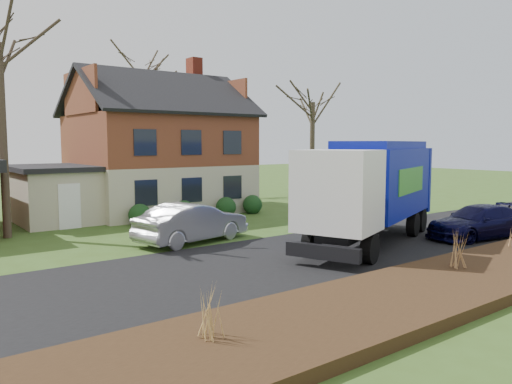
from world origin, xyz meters
TOP-DOWN VIEW (x-y plane):
  - ground at (0.00, 0.00)m, footprint 120.00×120.00m
  - road at (0.00, 0.00)m, footprint 80.00×7.00m
  - mulch_verge at (0.00, -5.30)m, footprint 80.00×3.50m
  - main_house at (1.49, 13.91)m, footprint 12.95×8.95m
  - garbage_truck at (4.41, 0.11)m, footprint 9.70×5.83m
  - silver_sedan at (-1.24, 4.55)m, footprint 5.08×2.63m
  - navy_wagon at (8.69, -1.93)m, footprint 5.04×2.79m
  - tree_front_east at (9.74, 9.24)m, footprint 3.29×3.29m
  - tree_back at (4.90, 22.57)m, footprint 3.83×3.83m
  - grass_clump_west at (-6.33, -4.95)m, footprint 0.37×0.30m
  - grass_clump_mid at (2.35, -4.85)m, footprint 0.38×0.31m

SIDE VIEW (x-z plane):
  - ground at x=0.00m, z-range 0.00..0.00m
  - road at x=0.00m, z-range 0.00..0.02m
  - mulch_verge at x=0.00m, z-range 0.00..0.30m
  - navy_wagon at x=8.69m, z-range 0.00..1.38m
  - grass_clump_west at x=-6.33m, z-range 0.30..1.27m
  - silver_sedan at x=-1.24m, z-range 0.00..1.59m
  - grass_clump_mid at x=2.35m, z-range 0.30..1.36m
  - garbage_truck at x=4.41m, z-range 0.31..4.35m
  - main_house at x=1.49m, z-range -0.60..8.66m
  - tree_front_east at x=9.74m, z-range 2.86..12.00m
  - tree_back at x=4.90m, z-range 4.04..16.17m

